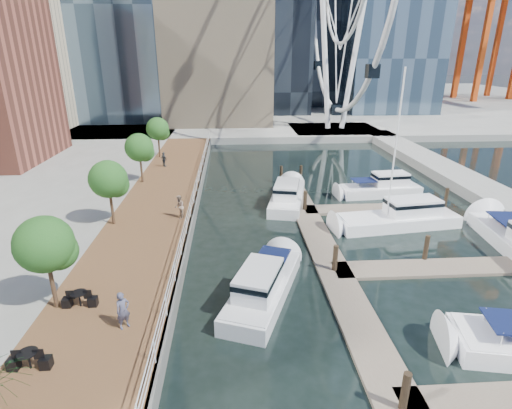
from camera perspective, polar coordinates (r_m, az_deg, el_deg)
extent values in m
plane|color=black|center=(17.76, 7.67, -23.02)|extent=(520.00, 520.00, 0.00)
cube|color=brown|center=(30.55, -14.69, -2.68)|extent=(6.00, 60.00, 1.00)
cube|color=#595954|center=(30.11, -9.08, -2.60)|extent=(0.25, 60.00, 1.00)
cube|color=gray|center=(115.21, -2.16, 14.68)|extent=(200.00, 114.00, 1.00)
cube|color=gray|center=(41.54, 30.20, 1.32)|extent=(4.00, 60.00, 1.00)
cube|color=gray|center=(67.79, 11.15, 10.21)|extent=(14.00, 12.00, 1.00)
cube|color=#6D6051|center=(26.30, 10.04, -7.19)|extent=(2.00, 32.00, 0.20)
cube|color=#6D6051|center=(26.70, 23.80, -8.31)|extent=(12.00, 2.00, 0.20)
cube|color=#6D6051|center=(34.99, 16.67, -0.59)|extent=(12.00, 2.00, 0.20)
cylinder|color=white|center=(66.21, 9.74, 21.82)|extent=(0.80, 0.80, 26.00)
cylinder|color=white|center=(67.48, 14.19, 21.48)|extent=(0.80, 0.80, 26.00)
cylinder|color=#3F2B1C|center=(21.11, -27.04, -10.20)|extent=(0.20, 0.20, 2.40)
sphere|color=#265B1E|center=(20.20, -28.00, -5.03)|extent=(2.60, 2.60, 2.60)
cylinder|color=#3F2B1C|center=(29.62, -19.88, -0.46)|extent=(0.20, 0.20, 2.40)
sphere|color=#265B1E|center=(28.98, -20.38, 3.42)|extent=(2.60, 2.60, 2.60)
cylinder|color=#3F2B1C|center=(38.84, -16.05, 4.81)|extent=(0.20, 0.20, 2.40)
sphere|color=#265B1E|center=(38.36, -16.35, 7.83)|extent=(2.60, 2.60, 2.60)
cylinder|color=#3F2B1C|center=(48.38, -13.67, 8.03)|extent=(0.20, 0.20, 2.40)
sphere|color=#265B1E|center=(47.99, -13.89, 10.47)|extent=(2.60, 2.60, 2.60)
imported|color=#484961|center=(18.72, -18.47, -14.16)|extent=(0.75, 0.73, 1.73)
imported|color=gray|center=(29.52, -10.91, -0.33)|extent=(0.69, 0.87, 1.73)
imported|color=#32373E|center=(43.97, -13.02, 6.30)|extent=(0.92, 0.91, 1.56)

